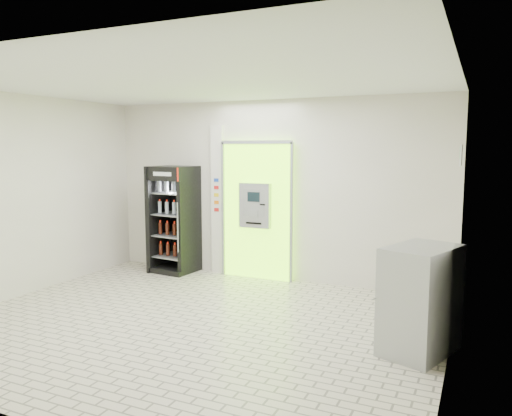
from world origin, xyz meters
The scene contains 7 objects.
ground centered at (0.00, 0.00, 0.00)m, with size 6.00×6.00×0.00m, color beige.
room_shell centered at (0.00, 0.00, 1.84)m, with size 6.00×6.00×6.00m.
atm_assembly centered at (-0.20, 2.41, 1.17)m, with size 1.30×0.24×2.33m.
pillar centered at (-0.98, 2.45, 1.30)m, with size 0.22×0.11×2.60m.
beverage_cooler centered at (-1.72, 2.18, 0.91)m, with size 0.77×0.71×1.89m.
steel_cabinet centered at (2.70, 0.27, 0.59)m, with size 0.86×1.02×1.17m.
exit_sign centered at (2.99, 1.40, 2.12)m, with size 0.02×0.22×0.26m.
Camera 1 is at (3.25, -5.19, 2.22)m, focal length 35.00 mm.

